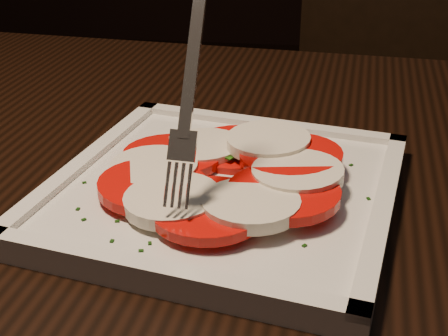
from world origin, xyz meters
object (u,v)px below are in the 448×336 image
object	(u,v)px
table	(308,273)
plate	(224,192)
fork	(195,76)
chair	(377,87)

from	to	relation	value
table	plate	size ratio (longest dim) A/B	4.64
table	fork	world-z (taller)	fork
fork	plate	bearing A→B (deg)	56.85
table	chair	size ratio (longest dim) A/B	1.36
chair	table	bearing A→B (deg)	-85.01
chair	fork	world-z (taller)	fork
chair	fork	size ratio (longest dim) A/B	5.97
plate	fork	bearing A→B (deg)	-128.31
chair	fork	xyz separation A→B (m)	(-0.25, -0.94, 0.33)
plate	fork	xyz separation A→B (m)	(-0.02, -0.02, 0.11)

